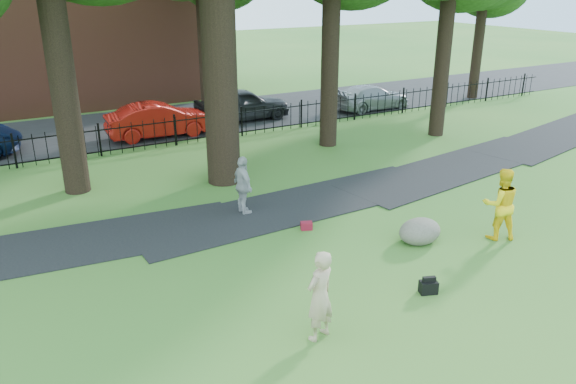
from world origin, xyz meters
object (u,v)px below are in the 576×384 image
woman (320,296)px  man (500,204)px  red_sedan (159,120)px  boulder (420,229)px

woman → man: 6.62m
red_sedan → man: bearing=-159.3°
man → woman: bearing=39.0°
woman → man: man is taller
woman → red_sedan: woman is taller
woman → boulder: bearing=-171.5°
man → red_sedan: (-4.65, 14.26, -0.23)m
woman → man: bearing=174.4°
woman → boulder: (4.54, 2.25, -0.57)m
man → boulder: man is taller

